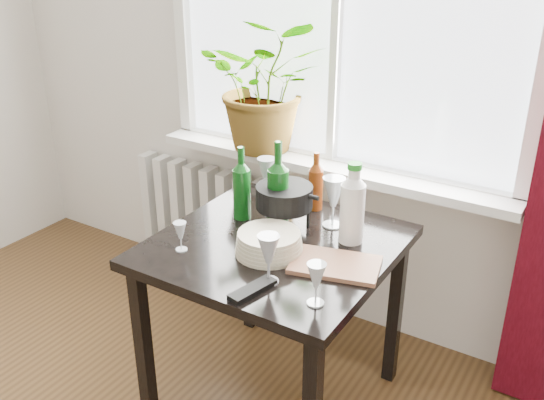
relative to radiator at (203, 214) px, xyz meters
The scene contains 17 objects.
windowsill 0.87m from the radiator, ahead, with size 1.72×0.20×0.04m.
radiator is the anchor object (origin of this frame).
table 1.09m from the radiator, 36.54° to the right, with size 0.85×0.85×0.74m.
potted_plant 0.89m from the radiator, ahead, with size 0.56×0.48×0.62m, color #366B1C.
wine_bottle_left 0.96m from the radiator, 39.71° to the right, with size 0.07×0.07×0.30m, color #0D4412, non-canonical shape.
wine_bottle_right 1.09m from the radiator, 33.09° to the right, with size 0.08×0.08×0.36m, color #0C3E0F, non-canonical shape.
bottle_amber 1.01m from the radiator, 19.33° to the right, with size 0.06×0.06×0.25m, color #6A290B, non-canonical shape.
cleaning_bottle 1.29m from the radiator, 23.56° to the right, with size 0.09×0.09×0.32m, color white, non-canonical shape.
wineglass_front_right 1.39m from the radiator, 41.89° to the right, with size 0.08×0.08×0.18m, color silver, non-canonical shape.
wineglass_far_right 1.54m from the radiator, 37.81° to the right, with size 0.06×0.06×0.15m, color silver, non-canonical shape.
wineglass_back_center 1.15m from the radiator, 22.26° to the right, with size 0.09×0.09×0.21m, color silver, non-canonical shape.
wineglass_back_left 0.83m from the radiator, 27.24° to the right, with size 0.08×0.08×0.19m, color silver, non-canonical shape.
wineglass_front_left 1.13m from the radiator, 55.45° to the right, with size 0.05×0.05×0.11m, color silver, non-canonical shape.
plate_stack 1.20m from the radiator, 39.11° to the right, with size 0.25×0.25×0.08m, color beige.
fondue_pot 1.05m from the radiator, 31.68° to the right, with size 0.25×0.22×0.17m, color black, non-canonical shape.
tv_remote 1.41m from the radiator, 44.70° to the right, with size 0.05×0.18×0.02m, color black.
cutting_board 1.36m from the radiator, 30.95° to the right, with size 0.30×0.19×0.02m, color #8D5A40.
Camera 1 is at (1.14, -0.14, 1.82)m, focal length 40.00 mm.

